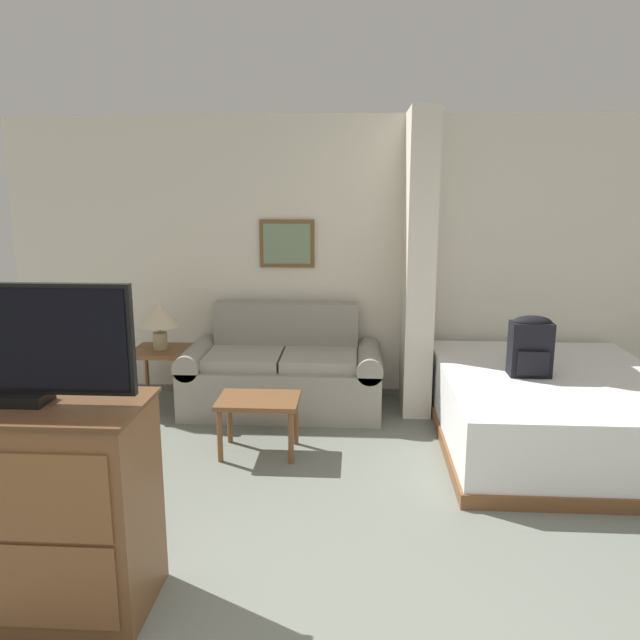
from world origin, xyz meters
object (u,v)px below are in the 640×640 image
(tv, at_px, (15,343))
(bed, at_px, (552,409))
(table_lamp, at_px, (159,316))
(backpack, at_px, (531,345))
(couch, at_px, (283,373))
(coffee_table, at_px, (259,406))
(tv_dresser, at_px, (33,507))

(tv, distance_m, bed, 3.80)
(table_lamp, distance_m, backpack, 3.12)
(backpack, bearing_deg, table_lamp, 167.72)
(table_lamp, height_order, backpack, backpack)
(couch, relative_size, bed, 0.83)
(table_lamp, bearing_deg, couch, 3.29)
(couch, bearing_deg, table_lamp, -176.71)
(table_lamp, bearing_deg, backpack, -12.28)
(coffee_table, bearing_deg, tv_dresser, -113.25)
(bed, bearing_deg, table_lamp, 169.30)
(couch, height_order, table_lamp, table_lamp)
(couch, bearing_deg, bed, -17.38)
(table_lamp, distance_m, bed, 3.36)
(coffee_table, relative_size, table_lamp, 1.40)
(table_lamp, relative_size, bed, 0.20)
(coffee_table, xyz_separation_m, bed, (2.23, 0.30, -0.08))
(coffee_table, height_order, bed, bed)
(tv, bearing_deg, coffee_table, 66.74)
(table_lamp, xyz_separation_m, backpack, (3.05, -0.66, -0.04))
(couch, distance_m, backpack, 2.14)
(table_lamp, xyz_separation_m, bed, (3.26, -0.62, -0.56))
(coffee_table, height_order, tv, tv)
(coffee_table, height_order, table_lamp, table_lamp)
(bed, bearing_deg, backpack, -166.79)
(bed, bearing_deg, coffee_table, -172.25)
(backpack, bearing_deg, tv, -143.77)
(coffee_table, bearing_deg, couch, 86.14)
(bed, distance_m, backpack, 0.56)
(coffee_table, bearing_deg, bed, 7.75)
(couch, relative_size, coffee_table, 2.94)
(backpack, bearing_deg, bed, 13.21)
(table_lamp, height_order, tv, tv)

